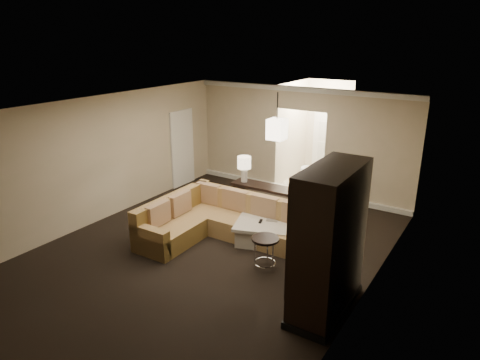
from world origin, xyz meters
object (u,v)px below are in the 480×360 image
Objects in this scene: console_table at (274,201)px; drink_table at (265,247)px; coffee_table at (264,230)px; sectional_sofa at (220,222)px; person at (337,147)px; armoire at (328,244)px.

console_table reaches higher than drink_table.
coffee_table is at bearing -73.98° from console_table.
drink_table is at bearing -58.98° from coffee_table.
sectional_sofa is 1.53× the size of person.
armoire is (2.24, -2.51, 0.63)m from console_table.
drink_table is (0.88, -1.96, -0.03)m from console_table.
coffee_table is (0.84, 0.36, -0.12)m from sectional_sofa.
armoire is (2.77, -1.14, 0.76)m from sectional_sofa.
person reaches higher than sectional_sofa.
armoire reaches higher than drink_table.
armoire is at bearing -49.13° from console_table.
armoire is at bearing 120.83° from person.
console_table reaches higher than coffee_table.
person is at bearing 82.06° from sectional_sofa.
sectional_sofa is at bearing -112.24° from console_table.
coffee_table is 0.67× the size of console_table.
person reaches higher than drink_table.
console_table is 1.07× the size of person.
armoire is 3.77× the size of drink_table.
coffee_table is 2.23× the size of drink_table.
coffee_table is 1.07m from console_table.
coffee_table is 0.72× the size of person.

